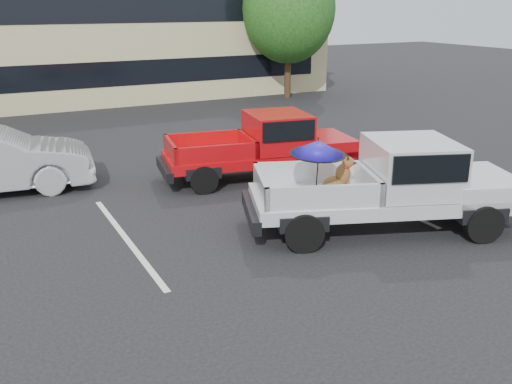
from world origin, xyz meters
The scene contains 8 objects.
ground centered at (0.00, 0.00, 0.00)m, with size 90.00×90.00×0.00m, color black.
stripe_left centered at (-3.00, 2.00, 0.00)m, with size 0.12×5.00×0.01m, color silver.
stripe_right centered at (3.00, 2.00, 0.00)m, with size 0.12×5.00×0.01m, color silver.
motel_building centered at (2.00, 20.99, 3.21)m, with size 20.40×8.40×6.30m.
tree_right centered at (9.00, 16.00, 4.21)m, with size 4.46×4.46×6.78m.
tree_back centered at (6.00, 24.00, 4.41)m, with size 4.68×4.68×7.11m.
silver_pickup centered at (2.20, -0.02, 1.05)m, with size 6.02×3.82×2.06m.
red_pickup centered at (1.69, 4.44, 0.95)m, with size 5.51×2.71×1.74m.
Camera 1 is at (-5.57, -8.57, 4.53)m, focal length 40.00 mm.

